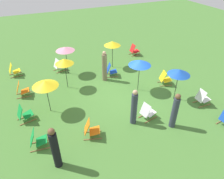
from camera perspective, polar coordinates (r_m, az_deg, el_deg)
name	(u,v)px	position (r m, az deg, el deg)	size (l,w,h in m)	color
ground_plane	(132,92)	(11.45, 5.52, -0.73)	(40.00, 40.00, 0.00)	#477A33
deckchair_0	(202,98)	(11.29, 23.74, -2.17)	(0.50, 0.78, 0.83)	olive
deckchair_1	(134,50)	(15.61, 6.14, 10.77)	(0.49, 0.77, 0.83)	olive
deckchair_2	(147,112)	(9.63, 9.76, -6.13)	(0.62, 0.84, 0.83)	olive
deckchair_3	(165,79)	(12.28, 14.41, 2.94)	(0.66, 0.86, 0.83)	olive
deckchair_5	(91,129)	(8.72, -5.89, -10.94)	(0.68, 0.87, 0.83)	olive
deckchair_6	(22,90)	(11.94, -23.77, -0.09)	(0.53, 0.79, 0.83)	olive
deckchair_7	(37,140)	(8.79, -20.07, -12.94)	(0.55, 0.80, 0.83)	olive
deckchair_8	(111,70)	(12.75, -0.33, 5.32)	(0.65, 0.85, 0.83)	olive
deckchair_9	(14,70)	(14.13, -25.59, 4.81)	(0.56, 0.81, 0.83)	olive
deckchair_10	(24,114)	(10.19, -23.19, -6.26)	(0.62, 0.84, 0.83)	olive
deckchair_11	(59,66)	(13.75, -14.52, 6.45)	(0.64, 0.85, 0.83)	olive
umbrella_0	(65,49)	(12.75, -12.86, 10.87)	(1.13, 1.13, 1.76)	black
umbrella_1	(45,84)	(9.67, -18.08, 1.56)	(1.18, 1.18, 1.71)	black
umbrella_2	(64,61)	(11.29, -13.10, 7.61)	(1.00, 1.00, 1.79)	black
umbrella_3	(179,72)	(10.54, 18.10, 4.59)	(1.10, 1.10, 1.75)	black
umbrella_4	(140,63)	(10.84, 7.73, 7.39)	(1.18, 1.18, 1.84)	black
umbrella_5	(112,43)	(13.27, 0.10, 12.65)	(1.05, 1.05, 1.79)	black
person_0	(105,67)	(12.08, -2.09, 6.31)	(0.35, 0.35, 1.85)	#72664C
person_1	(175,111)	(9.19, 17.00, -5.78)	(0.37, 0.37, 1.74)	#333847
person_2	(55,149)	(7.59, -15.48, -15.52)	(0.33, 0.33, 1.82)	black
person_3	(134,108)	(9.01, 6.13, -5.04)	(0.38, 0.38, 1.77)	#333847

